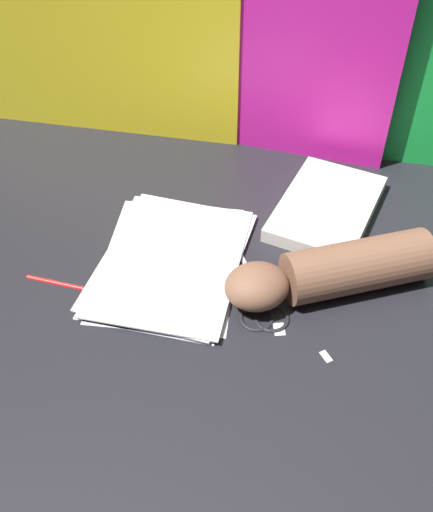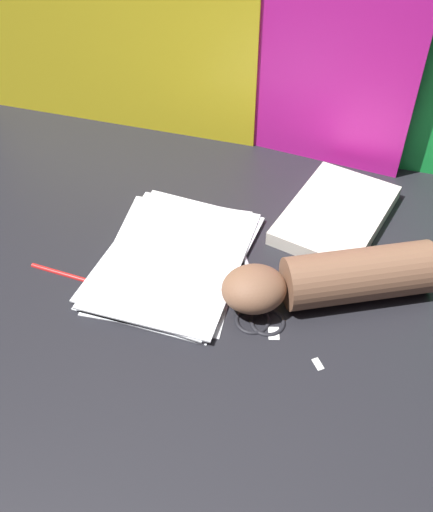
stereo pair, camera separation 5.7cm
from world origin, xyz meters
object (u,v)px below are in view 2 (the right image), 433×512
(scissors, at_px, (262,306))
(hand_forearm, at_px, (333,278))
(paper_stack, at_px, (173,258))
(book_closed, at_px, (336,215))

(scissors, height_order, hand_forearm, hand_forearm)
(paper_stack, bearing_deg, hand_forearm, -1.93)
(paper_stack, xyz_separation_m, scissors, (0.16, -0.06, -0.00))
(paper_stack, relative_size, book_closed, 1.16)
(paper_stack, relative_size, scissors, 1.74)
(paper_stack, distance_m, scissors, 0.17)
(paper_stack, distance_m, book_closed, 0.30)
(scissors, distance_m, hand_forearm, 0.12)
(hand_forearm, bearing_deg, paper_stack, 178.07)
(book_closed, xyz_separation_m, hand_forearm, (0.02, -0.18, 0.03))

